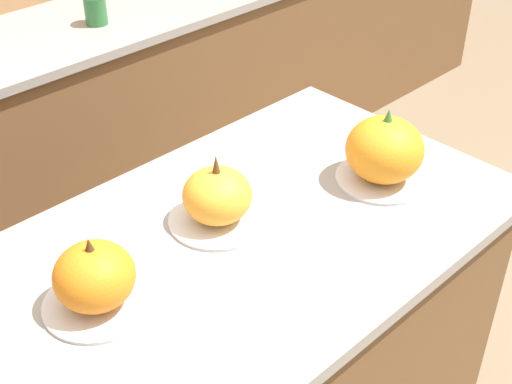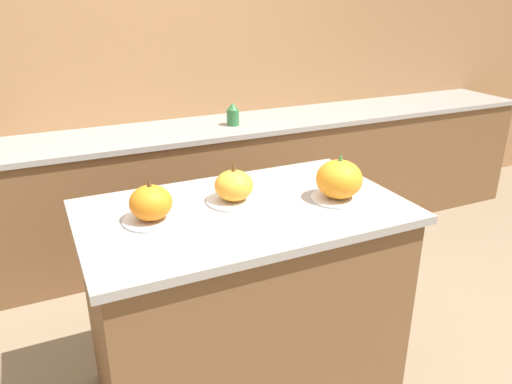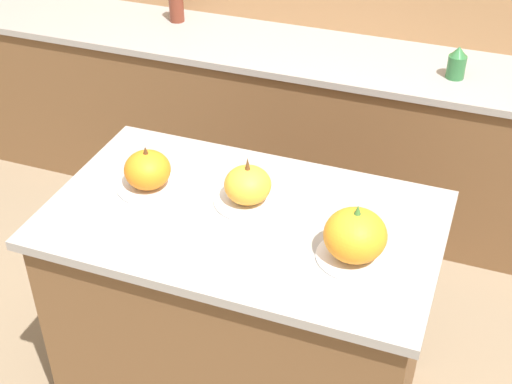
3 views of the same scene
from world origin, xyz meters
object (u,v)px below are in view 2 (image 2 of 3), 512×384
object	(u,v)px
pumpkin_cake_right	(339,180)
bottle_short	(233,114)
pumpkin_cake_left	(151,204)
pumpkin_cake_center	(234,187)

from	to	relation	value
pumpkin_cake_right	bottle_short	size ratio (longest dim) A/B	1.51
pumpkin_cake_left	pumpkin_cake_right	xyz separation A→B (m)	(0.78, -0.12, 0.02)
pumpkin_cake_center	pumpkin_cake_right	xyz separation A→B (m)	(0.41, -0.16, 0.02)
pumpkin_cake_left	pumpkin_cake_center	size ratio (longest dim) A/B	0.97
pumpkin_cake_left	pumpkin_cake_right	size ratio (longest dim) A/B	0.98
pumpkin_cake_left	bottle_short	bearing A→B (deg)	56.39
pumpkin_cake_right	bottle_short	xyz separation A→B (m)	(0.12, 1.47, -0.05)
bottle_short	pumpkin_cake_right	bearing A→B (deg)	-94.73
pumpkin_cake_right	pumpkin_cake_center	bearing A→B (deg)	158.65
pumpkin_cake_center	bottle_short	distance (m)	1.41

